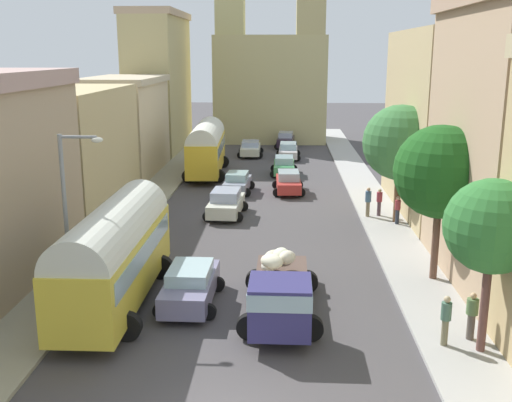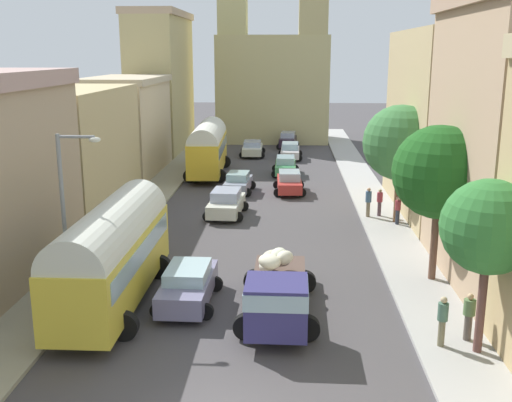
{
  "view_description": "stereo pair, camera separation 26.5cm",
  "coord_description": "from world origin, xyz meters",
  "px_view_note": "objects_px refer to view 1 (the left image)",
  "views": [
    {
      "loc": [
        1.54,
        -13.69,
        9.41
      ],
      "look_at": [
        0.0,
        19.28,
        1.29
      ],
      "focal_mm": 42.45,
      "sensor_mm": 36.0,
      "label": 1
    },
    {
      "loc": [
        1.81,
        -13.67,
        9.41
      ],
      "look_at": [
        0.0,
        19.28,
        1.29
      ],
      "focal_mm": 42.45,
      "sensor_mm": 36.0,
      "label": 2
    }
  ],
  "objects_px": {
    "parked_bus_0": "(115,250)",
    "car_0": "(288,182)",
    "car_2": "(288,151)",
    "car_6": "(237,183)",
    "streetlamp_near": "(71,206)",
    "car_5": "(226,203)",
    "parked_bus_1": "(206,146)",
    "car_7": "(251,148)",
    "pedestrian_3": "(368,201)",
    "car_1": "(284,166)",
    "car_4": "(190,285)",
    "pedestrian_4": "(472,315)",
    "pedestrian_0": "(398,209)",
    "pedestrian_2": "(379,201)",
    "car_3": "(286,140)",
    "cargo_truck_0": "(280,292)",
    "pedestrian_1": "(446,319)"
  },
  "relations": [
    {
      "from": "car_0",
      "to": "pedestrian_4",
      "type": "distance_m",
      "value": 22.72
    },
    {
      "from": "cargo_truck_0",
      "to": "pedestrian_0",
      "type": "xyz_separation_m",
      "value": [
        6.41,
        12.61,
        -0.16
      ]
    },
    {
      "from": "car_0",
      "to": "car_1",
      "type": "height_order",
      "value": "car_0"
    },
    {
      "from": "car_3",
      "to": "car_5",
      "type": "xyz_separation_m",
      "value": [
        -3.54,
        -26.36,
        -0.02
      ]
    },
    {
      "from": "car_3",
      "to": "streetlamp_near",
      "type": "height_order",
      "value": "streetlamp_near"
    },
    {
      "from": "car_0",
      "to": "pedestrian_2",
      "type": "xyz_separation_m",
      "value": [
        5.25,
        -6.26,
        0.24
      ]
    },
    {
      "from": "car_6",
      "to": "streetlamp_near",
      "type": "distance_m",
      "value": 20.14
    },
    {
      "from": "parked_bus_1",
      "to": "car_6",
      "type": "distance_m",
      "value": 7.02
    },
    {
      "from": "car_4",
      "to": "streetlamp_near",
      "type": "bearing_deg",
      "value": -175.97
    },
    {
      "from": "car_5",
      "to": "pedestrian_4",
      "type": "xyz_separation_m",
      "value": [
        9.63,
        -15.64,
        0.21
      ]
    },
    {
      "from": "parked_bus_1",
      "to": "pedestrian_0",
      "type": "distance_m",
      "value": 18.78
    },
    {
      "from": "pedestrian_3",
      "to": "pedestrian_4",
      "type": "relative_size",
      "value": 1.04
    },
    {
      "from": "parked_bus_1",
      "to": "cargo_truck_0",
      "type": "bearing_deg",
      "value": -77.34
    },
    {
      "from": "car_4",
      "to": "car_5",
      "type": "relative_size",
      "value": 1.05
    },
    {
      "from": "parked_bus_0",
      "to": "pedestrian_4",
      "type": "xyz_separation_m",
      "value": [
        12.56,
        -2.52,
        -1.2
      ]
    },
    {
      "from": "parked_bus_0",
      "to": "car_2",
      "type": "distance_m",
      "value": 33.84
    },
    {
      "from": "parked_bus_0",
      "to": "car_0",
      "type": "height_order",
      "value": "parked_bus_0"
    },
    {
      "from": "car_7",
      "to": "pedestrian_4",
      "type": "height_order",
      "value": "pedestrian_4"
    },
    {
      "from": "car_2",
      "to": "pedestrian_2",
      "type": "xyz_separation_m",
      "value": [
        5.19,
        -20.0,
        0.25
      ]
    },
    {
      "from": "cargo_truck_0",
      "to": "parked_bus_0",
      "type": "bearing_deg",
      "value": 169.05
    },
    {
      "from": "car_7",
      "to": "streetlamp_near",
      "type": "bearing_deg",
      "value": -97.74
    },
    {
      "from": "car_4",
      "to": "pedestrian_1",
      "type": "height_order",
      "value": "pedestrian_1"
    },
    {
      "from": "cargo_truck_0",
      "to": "car_6",
      "type": "relative_size",
      "value": 1.82
    },
    {
      "from": "parked_bus_0",
      "to": "pedestrian_0",
      "type": "distance_m",
      "value": 17.06
    },
    {
      "from": "car_0",
      "to": "car_4",
      "type": "bearing_deg",
      "value": -101.32
    },
    {
      "from": "car_2",
      "to": "cargo_truck_0",
      "type": "bearing_deg",
      "value": -90.78
    },
    {
      "from": "cargo_truck_0",
      "to": "pedestrian_3",
      "type": "bearing_deg",
      "value": 70.59
    },
    {
      "from": "car_0",
      "to": "car_5",
      "type": "relative_size",
      "value": 0.97
    },
    {
      "from": "pedestrian_4",
      "to": "streetlamp_near",
      "type": "distance_m",
      "value": 14.58
    },
    {
      "from": "parked_bus_1",
      "to": "car_2",
      "type": "xyz_separation_m",
      "value": [
        6.46,
        7.69,
        -1.55
      ]
    },
    {
      "from": "car_3",
      "to": "pedestrian_1",
      "type": "xyz_separation_m",
      "value": [
        5.12,
        -42.47,
        0.24
      ]
    },
    {
      "from": "pedestrian_1",
      "to": "streetlamp_near",
      "type": "height_order",
      "value": "streetlamp_near"
    },
    {
      "from": "car_2",
      "to": "car_5",
      "type": "xyz_separation_m",
      "value": [
        -3.76,
        -20.03,
        0.05
      ]
    },
    {
      "from": "car_5",
      "to": "streetlamp_near",
      "type": "distance_m",
      "value": 14.28
    },
    {
      "from": "car_7",
      "to": "pedestrian_1",
      "type": "bearing_deg",
      "value": -77.38
    },
    {
      "from": "car_0",
      "to": "car_7",
      "type": "height_order",
      "value": "car_0"
    },
    {
      "from": "car_3",
      "to": "pedestrian_0",
      "type": "relative_size",
      "value": 2.17
    },
    {
      "from": "pedestrian_3",
      "to": "parked_bus_1",
      "type": "bearing_deg",
      "value": 131.23
    },
    {
      "from": "car_4",
      "to": "pedestrian_3",
      "type": "distance_m",
      "value": 15.25
    },
    {
      "from": "pedestrian_0",
      "to": "pedestrian_2",
      "type": "relative_size",
      "value": 0.99
    },
    {
      "from": "pedestrian_1",
      "to": "car_0",
      "type": "bearing_deg",
      "value": 102.47
    },
    {
      "from": "pedestrian_4",
      "to": "parked_bus_1",
      "type": "bearing_deg",
      "value": 113.78
    },
    {
      "from": "cargo_truck_0",
      "to": "pedestrian_1",
      "type": "xyz_separation_m",
      "value": [
        5.36,
        -1.79,
        -0.1
      ]
    },
    {
      "from": "pedestrian_3",
      "to": "car_1",
      "type": "bearing_deg",
      "value": 111.03
    },
    {
      "from": "parked_bus_1",
      "to": "pedestrian_3",
      "type": "xyz_separation_m",
      "value": [
        10.97,
        -12.52,
        -1.24
      ]
    },
    {
      "from": "parked_bus_0",
      "to": "car_0",
      "type": "bearing_deg",
      "value": 71.13
    },
    {
      "from": "cargo_truck_0",
      "to": "pedestrian_4",
      "type": "xyz_separation_m",
      "value": [
        6.34,
        -1.32,
        -0.15
      ]
    },
    {
      "from": "car_3",
      "to": "car_6",
      "type": "bearing_deg",
      "value": -99.39
    },
    {
      "from": "pedestrian_3",
      "to": "car_3",
      "type": "bearing_deg",
      "value": 100.12
    },
    {
      "from": "car_1",
      "to": "car_5",
      "type": "height_order",
      "value": "car_5"
    }
  ]
}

